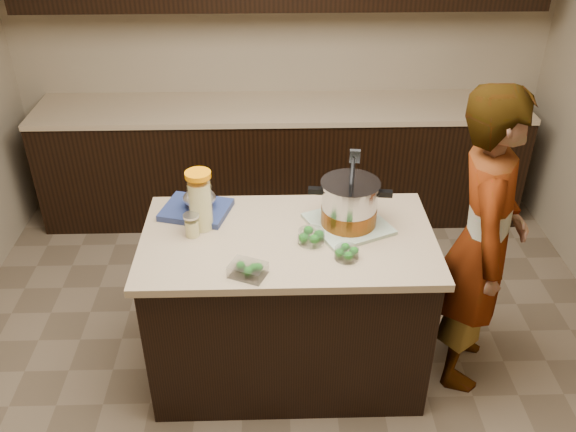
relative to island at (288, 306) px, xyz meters
name	(u,v)px	position (x,y,z in m)	size (l,w,h in m)	color
ground_plane	(288,366)	(0.00, 0.00, -0.45)	(4.00, 4.00, 0.00)	brown
room_shell	(288,78)	(0.00, 0.00, 1.26)	(4.04, 4.04, 2.72)	tan
back_cabinets	(281,98)	(0.00, 1.74, 0.49)	(3.60, 0.63, 2.33)	black
island	(288,306)	(0.00, 0.00, 0.00)	(1.46, 0.81, 0.90)	black
dish_towel	(348,224)	(0.31, 0.09, 0.46)	(0.36, 0.36, 0.02)	#608458
stock_pot	(349,206)	(0.31, 0.09, 0.57)	(0.41, 0.33, 0.42)	#B7B7BC
lemonade_pitcher	(200,203)	(-0.43, 0.10, 0.59)	(0.16, 0.16, 0.31)	#DBD085
mason_jar	(192,226)	(-0.47, 0.02, 0.50)	(0.09, 0.09, 0.13)	#DBD085
broccoli_tub_left	(311,237)	(0.11, -0.05, 0.48)	(0.13, 0.13, 0.06)	silver
broccoli_tub_right	(347,254)	(0.27, -0.19, 0.47)	(0.14, 0.14, 0.05)	silver
broccoli_tub_rect	(248,270)	(-0.19, -0.31, 0.47)	(0.19, 0.17, 0.06)	silver
blue_tray	(198,205)	(-0.47, 0.24, 0.49)	(0.39, 0.35, 0.13)	navy
person	(482,243)	(0.98, 0.00, 0.39)	(0.61, 0.40, 1.68)	gray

